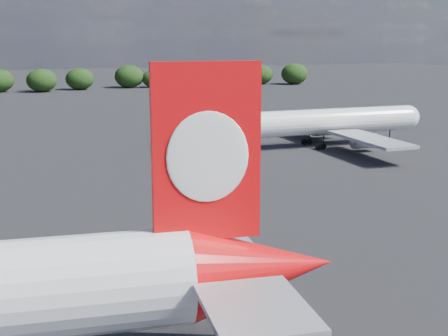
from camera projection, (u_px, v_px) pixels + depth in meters
name	position (u px, v px, depth m)	size (l,w,h in m)	color
ground	(12.00, 164.00, 91.69)	(500.00, 500.00, 0.00)	black
china_southern_airliner	(318.00, 123.00, 104.60)	(41.37, 39.24, 13.56)	white
billboard_yellow	(40.00, 79.00, 207.06)	(5.00, 0.30, 5.50)	yellow
horizon_treeline	(46.00, 80.00, 205.60)	(199.89, 16.38, 7.97)	black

